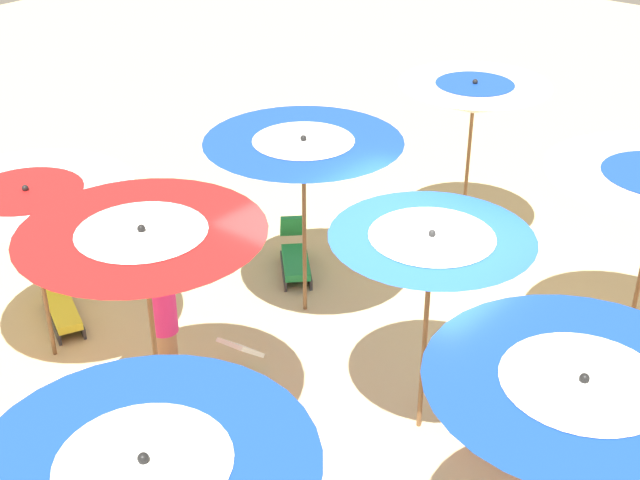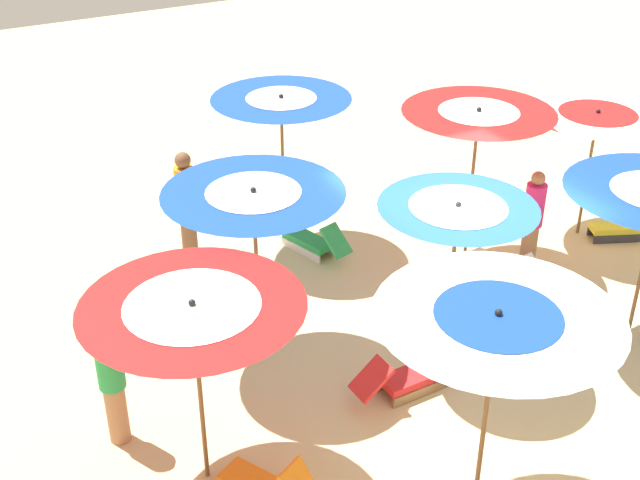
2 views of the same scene
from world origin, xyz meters
name	(u,v)px [view 1 (image 1 of 2)]	position (x,y,z in m)	size (l,w,h in m)	color
ground	(397,425)	(0.00, 0.00, -0.02)	(37.40, 37.40, 0.04)	beige
beach_umbrella_2	(474,98)	(-1.52, 3.75, 2.16)	(1.98, 1.98, 2.41)	brown
beach_umbrella_3	(580,403)	(2.23, -1.16, 2.17)	(2.20, 2.20, 2.42)	brown
beach_umbrella_4	(431,251)	(0.19, 0.12, 2.07)	(1.91, 1.91, 2.29)	brown
beach_umbrella_5	(304,158)	(-2.13, 1.04, 2.05)	(2.28, 2.28, 2.33)	brown
beach_umbrella_7	(143,247)	(-1.59, -1.75, 2.29)	(2.20, 2.20, 2.51)	brown
beach_umbrella_8	(28,206)	(-3.75, -1.53, 1.92)	(2.24, 2.24, 2.16)	brown
lounger_0	(295,257)	(-2.83, 1.66, 0.21)	(1.05, 1.05, 0.66)	#333338
lounger_2	(507,429)	(1.03, 0.42, 0.21)	(1.25, 0.41, 0.59)	olive
lounger_3	(61,304)	(-4.31, -1.01, 0.20)	(1.38, 0.85, 0.57)	#333338
lounger_5	(210,390)	(-1.69, -1.02, 0.21)	(0.53, 1.39, 0.60)	olive
beachgoer_2	(164,323)	(-2.26, -1.09, 0.84)	(0.30, 0.30, 1.62)	#A3704C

